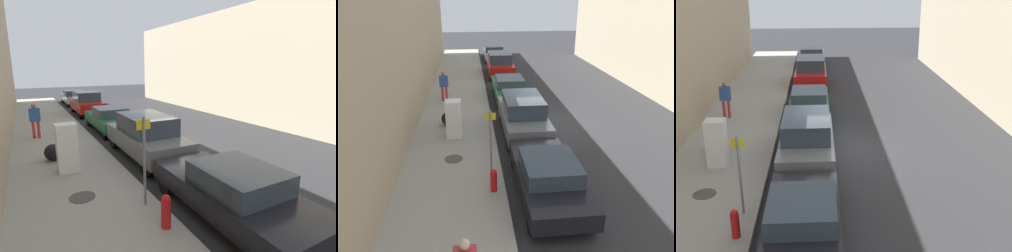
# 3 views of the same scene
# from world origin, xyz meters

# --- Properties ---
(ground_plane) EXTENTS (80.00, 80.00, 0.00)m
(ground_plane) POSITION_xyz_m (0.00, 0.00, 0.00)
(ground_plane) COLOR #28282B
(sidewalk_slab) EXTENTS (3.60, 44.00, 0.16)m
(sidewalk_slab) POSITION_xyz_m (-4.34, 0.00, 0.08)
(sidewalk_slab) COLOR #9E998E
(sidewalk_slab) RESTS_ON ground
(building_facade_near) EXTENTS (2.09, 39.60, 10.48)m
(building_facade_near) POSITION_xyz_m (-7.19, 0.00, 5.24)
(building_facade_near) COLOR tan
(building_facade_near) RESTS_ON ground
(discarded_refrigerator) EXTENTS (0.66, 0.63, 1.65)m
(discarded_refrigerator) POSITION_xyz_m (-4.32, -1.35, 0.98)
(discarded_refrigerator) COLOR white
(discarded_refrigerator) RESTS_ON sidewalk_slab
(manhole_cover) EXTENTS (0.70, 0.70, 0.02)m
(manhole_cover) POSITION_xyz_m (-4.30, -3.49, 0.17)
(manhole_cover) COLOR #47443F
(manhole_cover) RESTS_ON sidewalk_slab
(street_sign_post) EXTENTS (0.36, 0.07, 2.32)m
(street_sign_post) POSITION_xyz_m (-2.93, -4.65, 1.46)
(street_sign_post) COLOR slate
(street_sign_post) RESTS_ON sidewalk_slab
(fire_hydrant) EXTENTS (0.22, 0.22, 0.79)m
(fire_hydrant) POSITION_xyz_m (-2.93, -5.79, 0.56)
(fire_hydrant) COLOR red
(fire_hydrant) RESTS_ON sidewalk_slab
(trash_bag) EXTENTS (0.64, 0.64, 0.64)m
(trash_bag) POSITION_xyz_m (-4.67, 0.03, 0.48)
(trash_bag) COLOR black
(trash_bag) RESTS_ON sidewalk_slab
(pedestrian_standing_near) EXTENTS (0.50, 0.23, 1.72)m
(pedestrian_standing_near) POSITION_xyz_m (-5.06, 3.88, 1.16)
(pedestrian_standing_near) COLOR #B73338
(pedestrian_standing_near) RESTS_ON sidewalk_slab
(parked_sedan_dark) EXTENTS (1.89, 4.74, 1.38)m
(parked_sedan_dark) POSITION_xyz_m (-1.22, -5.98, 0.72)
(parked_sedan_dark) COLOR black
(parked_sedan_dark) RESTS_ON ground
(parked_suv_gray) EXTENTS (1.88, 4.78, 1.77)m
(parked_suv_gray) POSITION_xyz_m (-1.22, -0.92, 0.92)
(parked_suv_gray) COLOR slate
(parked_suv_gray) RESTS_ON ground
(parked_sedan_green) EXTENTS (1.82, 4.75, 1.38)m
(parked_sedan_green) POSITION_xyz_m (-1.22, 4.29, 0.72)
(parked_sedan_green) COLOR #1E6038
(parked_sedan_green) RESTS_ON ground
(parked_suv_red) EXTENTS (1.87, 4.42, 1.76)m
(parked_suv_red) POSITION_xyz_m (-1.22, 10.34, 0.91)
(parked_suv_red) COLOR red
(parked_suv_red) RESTS_ON ground
(parked_sedan_silver) EXTENTS (1.82, 4.63, 1.39)m
(parked_sedan_silver) POSITION_xyz_m (-1.22, 16.43, 0.72)
(parked_sedan_silver) COLOR silver
(parked_sedan_silver) RESTS_ON ground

